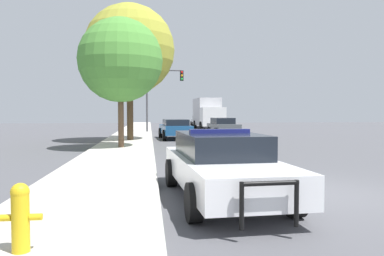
{
  "coord_description": "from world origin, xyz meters",
  "views": [
    {
      "loc": [
        -3.81,
        -8.03,
        1.87
      ],
      "look_at": [
        -1.07,
        15.85,
        0.82
      ],
      "focal_mm": 35.0,
      "sensor_mm": 36.0,
      "label": 1
    }
  ],
  "objects": [
    {
      "name": "car_background_distant",
      "position": [
        2.32,
        37.93,
        0.72
      ],
      "size": [
        2.0,
        4.04,
        1.36
      ],
      "rotation": [
        0.0,
        0.0,
        -0.04
      ],
      "color": "#B7B7BC",
      "rests_on": "ground_plane"
    },
    {
      "name": "tree_sidewalk_near",
      "position": [
        -5.18,
        10.54,
        4.37
      ],
      "size": [
        4.11,
        4.11,
        6.3
      ],
      "color": "brown",
      "rests_on": "sidewalk_left"
    },
    {
      "name": "car_background_oncoming",
      "position": [
        2.02,
        21.08,
        0.74
      ],
      "size": [
        2.19,
        4.08,
        1.39
      ],
      "rotation": [
        0.0,
        0.0,
        3.21
      ],
      "color": "#474C51",
      "rests_on": "ground_plane"
    },
    {
      "name": "box_truck",
      "position": [
        2.46,
        31.75,
        1.76
      ],
      "size": [
        2.63,
        7.6,
        3.32
      ],
      "rotation": [
        0.0,
        0.0,
        3.15
      ],
      "color": "silver",
      "rests_on": "ground_plane"
    },
    {
      "name": "tree_sidewalk_mid",
      "position": [
        -4.98,
        15.34,
        5.68
      ],
      "size": [
        5.52,
        5.52,
        8.32
      ],
      "color": "#4C3823",
      "rests_on": "sidewalk_left"
    },
    {
      "name": "ground_plane",
      "position": [
        0.0,
        0.0,
        0.0
      ],
      "size": [
        110.0,
        110.0,
        0.0
      ],
      "primitive_type": "plane",
      "color": "#4F4F54"
    },
    {
      "name": "traffic_light",
      "position": [
        -2.76,
        25.06,
        3.98
      ],
      "size": [
        3.3,
        0.35,
        5.53
      ],
      "color": "#424247",
      "rests_on": "sidewalk_left"
    },
    {
      "name": "car_background_midblock",
      "position": [
        -2.03,
        17.53,
        0.74
      ],
      "size": [
        2.21,
        4.63,
        1.35
      ],
      "rotation": [
        0.0,
        0.0,
        0.06
      ],
      "color": "navy",
      "rests_on": "ground_plane"
    },
    {
      "name": "police_car",
      "position": [
        -2.26,
        -0.16,
        0.75
      ],
      "size": [
        2.29,
        5.29,
        1.49
      ],
      "rotation": [
        0.0,
        0.0,
        3.2
      ],
      "color": "white",
      "rests_on": "ground_plane"
    },
    {
      "name": "sidewalk_left",
      "position": [
        -5.1,
        0.0,
        0.07
      ],
      "size": [
        3.0,
        110.0,
        0.13
      ],
      "color": "#BCB7AD",
      "rests_on": "ground_plane"
    },
    {
      "name": "fire_hydrant",
      "position": [
        -5.39,
        -3.26,
        0.59
      ],
      "size": [
        0.52,
        0.23,
        0.86
      ],
      "color": "gold",
      "rests_on": "sidewalk_left"
    }
  ]
}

